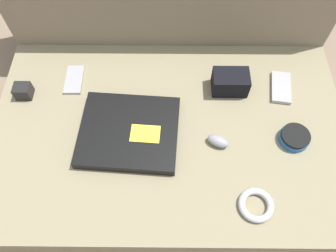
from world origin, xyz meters
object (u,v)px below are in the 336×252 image
(speaker_puck, at_px, (293,137))
(charger_brick, at_px, (22,91))
(phone_silver, at_px, (280,87))
(phone_black, at_px, (73,80))
(computer_mouse, at_px, (217,141))
(laptop, at_px, (128,132))
(camera_pouch, at_px, (229,82))

(speaker_puck, xyz_separation_m, charger_brick, (-0.87, 0.16, 0.01))
(phone_silver, relative_size, phone_black, 1.12)
(phone_silver, height_order, phone_black, phone_silver)
(speaker_puck, bearing_deg, computer_mouse, -176.41)
(speaker_puck, distance_m, charger_brick, 0.89)
(speaker_puck, relative_size, charger_brick, 1.73)
(laptop, relative_size, computer_mouse, 4.17)
(phone_black, bearing_deg, phone_silver, -3.24)
(phone_silver, distance_m, camera_pouch, 0.18)
(speaker_puck, distance_m, phone_silver, 0.20)
(laptop, xyz_separation_m, charger_brick, (-0.36, 0.15, 0.01))
(speaker_puck, height_order, camera_pouch, camera_pouch)
(phone_black, bearing_deg, camera_pouch, -4.16)
(laptop, bearing_deg, computer_mouse, -2.53)
(computer_mouse, xyz_separation_m, camera_pouch, (0.05, 0.21, 0.02))
(camera_pouch, height_order, charger_brick, camera_pouch)
(laptop, xyz_separation_m, phone_silver, (0.50, 0.18, -0.01))
(speaker_puck, xyz_separation_m, phone_silver, (-0.01, 0.20, -0.01))
(speaker_puck, bearing_deg, charger_brick, 169.41)
(computer_mouse, distance_m, charger_brick, 0.66)
(phone_silver, bearing_deg, computer_mouse, -129.13)
(camera_pouch, bearing_deg, speaker_puck, -46.64)
(phone_silver, distance_m, phone_black, 0.71)
(camera_pouch, distance_m, charger_brick, 0.69)
(computer_mouse, relative_size, camera_pouch, 0.64)
(phone_silver, height_order, charger_brick, charger_brick)
(laptop, xyz_separation_m, phone_black, (-0.21, 0.21, -0.01))
(laptop, xyz_separation_m, computer_mouse, (0.27, -0.03, -0.00))
(phone_silver, bearing_deg, camera_pouch, -171.42)
(laptop, height_order, phone_silver, laptop)
(camera_pouch, relative_size, charger_brick, 2.22)
(laptop, height_order, camera_pouch, camera_pouch)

